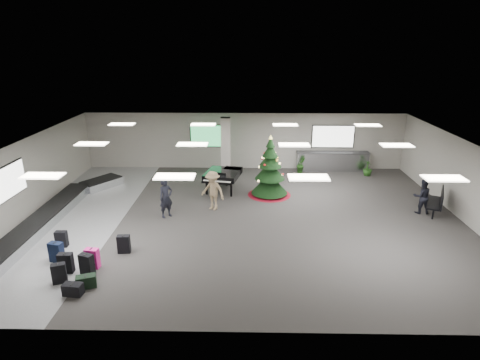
{
  "coord_description": "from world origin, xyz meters",
  "views": [
    {
      "loc": [
        0.18,
        -15.33,
        6.95
      ],
      "look_at": [
        -0.14,
        1.0,
        1.32
      ],
      "focal_mm": 30.0,
      "sensor_mm": 36.0,
      "label": 1
    }
  ],
  "objects_px": {
    "potted_plant_right": "(368,168)",
    "baggage_carousel": "(56,212)",
    "service_counter": "(332,161)",
    "potted_plant_left": "(301,165)",
    "christmas_tree": "(270,175)",
    "bench": "(437,200)",
    "pink_suitcase": "(92,258)",
    "traveler_bench": "(422,196)",
    "grand_piano": "(222,175)",
    "traveler_b": "(213,191)",
    "traveler_a": "(166,198)"
  },
  "relations": [
    {
      "from": "pink_suitcase",
      "to": "potted_plant_right",
      "type": "bearing_deg",
      "value": 48.14
    },
    {
      "from": "potted_plant_right",
      "to": "service_counter",
      "type": "bearing_deg",
      "value": 152.19
    },
    {
      "from": "service_counter",
      "to": "christmas_tree",
      "type": "xyz_separation_m",
      "value": [
        -3.77,
        -3.96,
        0.46
      ]
    },
    {
      "from": "traveler_b",
      "to": "traveler_bench",
      "type": "relative_size",
      "value": 1.15
    },
    {
      "from": "baggage_carousel",
      "to": "bench",
      "type": "distance_m",
      "value": 16.12
    },
    {
      "from": "pink_suitcase",
      "to": "traveler_b",
      "type": "bearing_deg",
      "value": 62.4
    },
    {
      "from": "christmas_tree",
      "to": "bench",
      "type": "height_order",
      "value": "christmas_tree"
    },
    {
      "from": "traveler_bench",
      "to": "potted_plant_left",
      "type": "distance_m",
      "value": 7.09
    },
    {
      "from": "service_counter",
      "to": "traveler_a",
      "type": "relative_size",
      "value": 2.4
    },
    {
      "from": "bench",
      "to": "traveler_b",
      "type": "relative_size",
      "value": 1.01
    },
    {
      "from": "baggage_carousel",
      "to": "potted_plant_right",
      "type": "height_order",
      "value": "potted_plant_right"
    },
    {
      "from": "service_counter",
      "to": "bench",
      "type": "height_order",
      "value": "service_counter"
    },
    {
      "from": "bench",
      "to": "grand_piano",
      "type": "bearing_deg",
      "value": -170.71
    },
    {
      "from": "christmas_tree",
      "to": "bench",
      "type": "distance_m",
      "value": 7.33
    },
    {
      "from": "grand_piano",
      "to": "pink_suitcase",
      "type": "bearing_deg",
      "value": -105.81
    },
    {
      "from": "traveler_bench",
      "to": "potted_plant_right",
      "type": "bearing_deg",
      "value": -81.01
    },
    {
      "from": "bench",
      "to": "traveler_b",
      "type": "height_order",
      "value": "traveler_b"
    },
    {
      "from": "traveler_b",
      "to": "baggage_carousel",
      "type": "bearing_deg",
      "value": -142.89
    },
    {
      "from": "service_counter",
      "to": "potted_plant_left",
      "type": "xyz_separation_m",
      "value": [
        -1.83,
        -0.46,
        -0.1
      ]
    },
    {
      "from": "service_counter",
      "to": "potted_plant_left",
      "type": "distance_m",
      "value": 1.88
    },
    {
      "from": "grand_piano",
      "to": "bench",
      "type": "xyz_separation_m",
      "value": [
        9.31,
        -2.56,
        -0.21
      ]
    },
    {
      "from": "potted_plant_right",
      "to": "baggage_carousel",
      "type": "bearing_deg",
      "value": -158.3
    },
    {
      "from": "traveler_a",
      "to": "potted_plant_right",
      "type": "distance_m",
      "value": 11.46
    },
    {
      "from": "baggage_carousel",
      "to": "bench",
      "type": "xyz_separation_m",
      "value": [
        16.1,
        0.71,
        0.39
      ]
    },
    {
      "from": "service_counter",
      "to": "bench",
      "type": "relative_size",
      "value": 2.3
    },
    {
      "from": "christmas_tree",
      "to": "potted_plant_right",
      "type": "height_order",
      "value": "christmas_tree"
    },
    {
      "from": "bench",
      "to": "potted_plant_right",
      "type": "bearing_deg",
      "value": 131.08
    },
    {
      "from": "baggage_carousel",
      "to": "service_counter",
      "type": "height_order",
      "value": "service_counter"
    },
    {
      "from": "traveler_a",
      "to": "pink_suitcase",
      "type": "bearing_deg",
      "value": -154.88
    },
    {
      "from": "bench",
      "to": "traveler_b",
      "type": "bearing_deg",
      "value": -156.8
    },
    {
      "from": "traveler_b",
      "to": "potted_plant_right",
      "type": "height_order",
      "value": "traveler_b"
    },
    {
      "from": "traveler_bench",
      "to": "pink_suitcase",
      "type": "bearing_deg",
      "value": 20.23
    },
    {
      "from": "grand_piano",
      "to": "traveler_bench",
      "type": "bearing_deg",
      "value": -4.45
    },
    {
      "from": "pink_suitcase",
      "to": "potted_plant_left",
      "type": "relative_size",
      "value": 0.77
    },
    {
      "from": "traveler_a",
      "to": "traveler_b",
      "type": "xyz_separation_m",
      "value": [
        1.88,
        0.83,
        0.03
      ]
    },
    {
      "from": "baggage_carousel",
      "to": "potted_plant_left",
      "type": "xyz_separation_m",
      "value": [
        11.02,
        6.27,
        0.24
      ]
    },
    {
      "from": "bench",
      "to": "potted_plant_left",
      "type": "relative_size",
      "value": 1.96
    },
    {
      "from": "grand_piano",
      "to": "traveler_b",
      "type": "distance_m",
      "value": 2.33
    },
    {
      "from": "traveler_bench",
      "to": "grand_piano",
      "type": "bearing_deg",
      "value": -16.68
    },
    {
      "from": "grand_piano",
      "to": "traveler_bench",
      "type": "distance_m",
      "value": 9.0
    },
    {
      "from": "pink_suitcase",
      "to": "traveler_b",
      "type": "height_order",
      "value": "traveler_b"
    },
    {
      "from": "traveler_a",
      "to": "traveler_b",
      "type": "relative_size",
      "value": 0.97
    },
    {
      "from": "traveler_b",
      "to": "potted_plant_left",
      "type": "distance_m",
      "value": 6.98
    },
    {
      "from": "service_counter",
      "to": "grand_piano",
      "type": "relative_size",
      "value": 1.79
    },
    {
      "from": "traveler_a",
      "to": "bench",
      "type": "bearing_deg",
      "value": -40.08
    },
    {
      "from": "christmas_tree",
      "to": "traveler_b",
      "type": "distance_m",
      "value": 3.13
    },
    {
      "from": "pink_suitcase",
      "to": "baggage_carousel",
      "type": "bearing_deg",
      "value": 135.64
    },
    {
      "from": "pink_suitcase",
      "to": "grand_piano",
      "type": "distance_m",
      "value": 8.14
    },
    {
      "from": "christmas_tree",
      "to": "traveler_bench",
      "type": "relative_size",
      "value": 1.93
    },
    {
      "from": "traveler_a",
      "to": "traveler_bench",
      "type": "distance_m",
      "value": 10.8
    }
  ]
}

